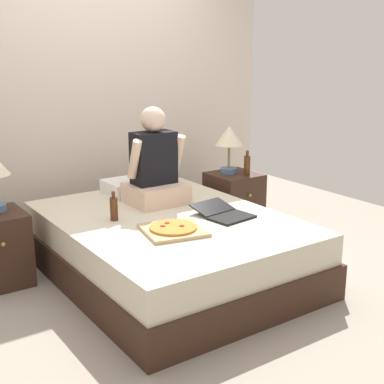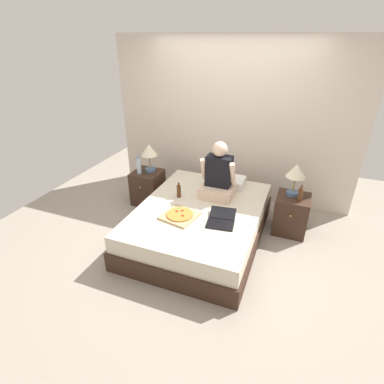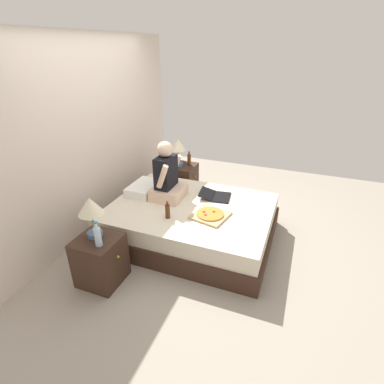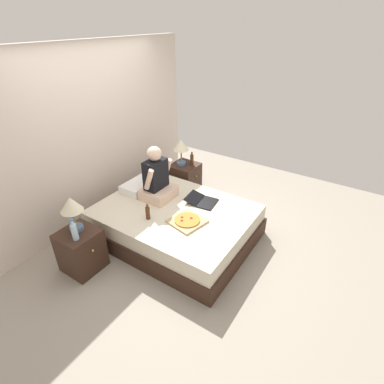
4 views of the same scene
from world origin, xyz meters
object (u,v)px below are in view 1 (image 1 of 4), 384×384
Objects in this scene: lamp_on_right_nightstand at (229,139)px; beer_bottle at (247,165)px; pizza_box at (173,229)px; nightstand_right at (234,201)px; bed at (169,247)px; person_seated at (155,168)px; beer_bottle_on_bed at (114,208)px; laptop at (225,214)px.

beer_bottle is (0.10, -0.15, -0.23)m from lamp_on_right_nightstand.
lamp_on_right_nightstand is 0.95× the size of pizza_box.
nightstand_right is 2.36× the size of beer_bottle.
person_seated reaches higher than bed.
beer_bottle_on_bed is (-1.49, -0.45, 0.29)m from nightstand_right.
beer_bottle is at bearing 41.47° from laptop.
beer_bottle reaches higher than nightstand_right.
nightstand_right is at bearing 12.17° from person_seated.
beer_bottle_on_bed reaches higher than bed.
lamp_on_right_nightstand reaches higher than bed.
bed is 1.42m from lamp_on_right_nightstand.
beer_bottle_on_bed is (-0.22, 0.46, 0.07)m from pizza_box.
beer_bottle is 1.05× the size of beer_bottle_on_bed.
person_seated is 3.55× the size of beer_bottle_on_bed.
person_seated reaches higher than nightstand_right.
pizza_box is at bearing -171.79° from laptop.
pizza_box reaches higher than bed.
person_seated is at bearing -173.80° from beer_bottle.
lamp_on_right_nightstand reaches higher than laptop.
laptop is at bearing -132.42° from nightstand_right.
lamp_on_right_nightstand is 0.58× the size of person_seated.
pizza_box is at bearing -64.99° from beer_bottle_on_bed.
laptop is at bearing -69.19° from person_seated.
person_seated reaches higher than lamp_on_right_nightstand.
lamp_on_right_nightstand is 2.05× the size of beer_bottle_on_bed.
bed is at bearing -106.95° from person_seated.
laptop is at bearing 8.21° from pizza_box.
laptop is at bearing -129.65° from lamp_on_right_nightstand.
lamp_on_right_nightstand is (1.09, 0.65, 0.64)m from bed.
beer_bottle_on_bed is (-0.73, 0.39, 0.07)m from laptop.
beer_bottle is at bearing 12.58° from beer_bottle_on_bed.
laptop is (0.24, -0.62, -0.27)m from person_seated.
nightstand_right is at bearing 125.01° from beer_bottle.
nightstand_right is 1.15× the size of pizza_box.
pizza_box is (-1.25, -0.96, -0.38)m from lamp_on_right_nightstand.
person_seated is 1.65× the size of pizza_box.
lamp_on_right_nightstand reaches higher than pizza_box.
bed is 0.67m from person_seated.
laptop is 0.83m from beer_bottle_on_bed.
pizza_box is (-0.27, -0.70, -0.27)m from person_seated.
person_seated is (-0.97, -0.27, -0.11)m from lamp_on_right_nightstand.
person_seated is 0.72m from laptop.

